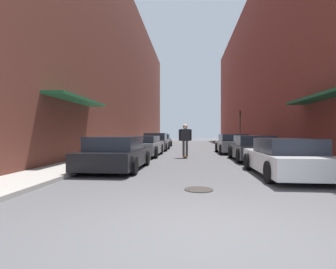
% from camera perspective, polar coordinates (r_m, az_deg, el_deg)
% --- Properties ---
extents(ground, '(101.05, 101.05, 0.00)m').
position_cam_1_polar(ground, '(22.05, 5.16, -3.30)').
color(ground, '#515154').
extents(curb_strip_left, '(1.80, 45.93, 0.12)m').
position_cam_1_polar(curb_strip_left, '(27.03, -5.22, -2.52)').
color(curb_strip_left, '#A3A099').
rests_on(curb_strip_left, ground).
extents(curb_strip_right, '(1.80, 45.93, 0.12)m').
position_cam_1_polar(curb_strip_right, '(27.11, 15.30, -2.52)').
color(curb_strip_right, '#A3A099').
rests_on(curb_strip_right, ground).
extents(building_row_left, '(4.90, 45.93, 14.72)m').
position_cam_1_polar(building_row_left, '(28.28, -11.17, 12.49)').
color(building_row_left, brown).
rests_on(building_row_left, ground).
extents(building_row_right, '(4.90, 45.93, 15.08)m').
position_cam_1_polar(building_row_right, '(28.44, 21.22, 12.77)').
color(building_row_right, brown).
rests_on(building_row_right, ground).
extents(parked_car_left_0, '(2.07, 4.22, 1.24)m').
position_cam_1_polar(parked_car_left_0, '(10.09, -11.20, -4.13)').
color(parked_car_left_0, black).
rests_on(parked_car_left_0, ground).
extents(parked_car_left_1, '(1.94, 4.69, 1.22)m').
position_cam_1_polar(parked_car_left_1, '(15.81, -5.20, -2.51)').
color(parked_car_left_1, gray).
rests_on(parked_car_left_1, ground).
extents(parked_car_left_2, '(1.99, 4.26, 1.39)m').
position_cam_1_polar(parked_car_left_2, '(21.21, -2.61, -1.64)').
color(parked_car_left_2, '#515459').
rests_on(parked_car_left_2, ground).
extents(parked_car_left_3, '(1.86, 4.49, 1.29)m').
position_cam_1_polar(parked_car_left_3, '(26.14, -1.35, -1.38)').
color(parked_car_left_3, black).
rests_on(parked_car_left_3, ground).
extents(parked_car_right_0, '(1.92, 4.35, 1.20)m').
position_cam_1_polar(parked_car_right_0, '(9.18, 24.14, -4.66)').
color(parked_car_right_0, silver).
rests_on(parked_car_right_0, ground).
extents(parked_car_right_1, '(2.00, 3.96, 1.26)m').
position_cam_1_polar(parked_car_right_1, '(13.77, 17.99, -2.91)').
color(parked_car_right_1, '#232326').
rests_on(parked_car_right_1, ground).
extents(parked_car_right_2, '(2.03, 4.25, 1.31)m').
position_cam_1_polar(parked_car_right_2, '(18.62, 13.81, -2.01)').
color(parked_car_right_2, gray).
rests_on(parked_car_right_2, ground).
extents(skateboarder, '(0.72, 0.78, 1.88)m').
position_cam_1_polar(skateboarder, '(14.66, 3.76, -0.53)').
color(skateboarder, brown).
rests_on(skateboarder, ground).
extents(manhole_cover, '(0.70, 0.70, 0.02)m').
position_cam_1_polar(manhole_cover, '(6.51, 6.72, -11.80)').
color(manhole_cover, '#332D28').
rests_on(manhole_cover, ground).
extents(traffic_light, '(0.16, 0.22, 3.47)m').
position_cam_1_polar(traffic_light, '(26.40, 15.42, 2.20)').
color(traffic_light, '#2D2D2D').
rests_on(traffic_light, curb_strip_right).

